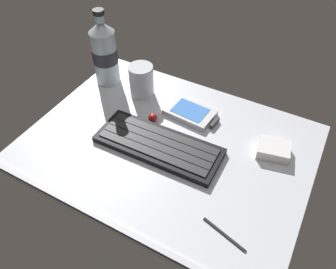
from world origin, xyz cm
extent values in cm
cube|color=silver|center=(0.00, 0.00, -1.00)|extent=(64.00, 48.00, 2.00)
cube|color=silver|center=(0.00, -23.40, 0.40)|extent=(64.00, 1.20, 0.80)
cube|color=black|center=(-1.38, -2.04, 0.70)|extent=(29.22, 11.59, 1.40)
cube|color=#28282B|center=(-1.45, 1.26, 1.55)|extent=(26.72, 2.55, 0.30)
cube|color=#28282B|center=(-1.40, -0.94, 1.55)|extent=(26.72, 2.55, 0.30)
cube|color=#28282B|center=(-1.36, -3.14, 1.55)|extent=(26.72, 2.55, 0.30)
cube|color=#28282B|center=(-1.31, -5.34, 1.55)|extent=(26.72, 2.55, 0.30)
cube|color=silver|center=(0.50, 11.50, 0.70)|extent=(12.59, 8.57, 1.40)
cube|color=#4C8CEA|center=(0.50, 11.50, 1.45)|extent=(8.86, 6.60, 0.10)
cube|color=#333338|center=(6.88, 10.97, 0.70)|extent=(1.11, 3.85, 1.12)
cylinder|color=silver|center=(-15.09, 13.06, 4.25)|extent=(6.40, 6.40, 8.50)
cylinder|color=yellow|center=(-15.09, 13.06, 3.26)|extent=(5.50, 5.50, 6.12)
cylinder|color=silver|center=(-26.43, 13.41, 7.50)|extent=(6.60, 6.60, 15.00)
cone|color=silver|center=(-26.43, 13.41, 16.40)|extent=(6.60, 6.60, 2.80)
cylinder|color=silver|center=(-26.43, 13.41, 18.70)|extent=(2.51, 2.51, 1.80)
cylinder|color=black|center=(-26.43, 13.41, 20.20)|extent=(2.77, 2.77, 1.20)
cylinder|color=#2D2D38|center=(-26.43, 13.41, 8.25)|extent=(6.73, 6.73, 3.80)
cube|color=white|center=(22.07, 8.69, 1.20)|extent=(8.01, 6.93, 2.40)
sphere|color=red|center=(-7.00, 5.00, 1.10)|extent=(2.20, 2.20, 2.20)
cylinder|color=#26262B|center=(20.05, -15.20, 0.35)|extent=(9.34, 3.20, 0.70)
camera|label=1|loc=(25.61, -46.83, 56.89)|focal=36.01mm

